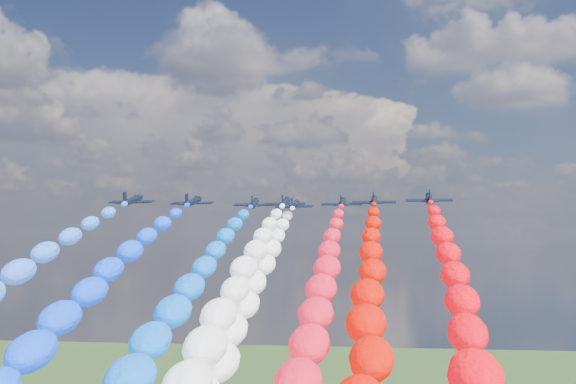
# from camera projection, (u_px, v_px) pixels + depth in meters

# --- Properties ---
(jet_0) EXTENTS (9.81, 13.12, 5.09)m
(jet_0) POSITION_uv_depth(u_px,v_px,m) (133.00, 200.00, 159.33)
(jet_0) COLOR black
(jet_1) EXTENTS (10.05, 13.29, 5.09)m
(jet_1) POSITION_uv_depth(u_px,v_px,m) (193.00, 201.00, 165.66)
(jet_1) COLOR black
(trail_1) EXTENTS (6.34, 123.06, 41.87)m
(trail_1) POSITION_uv_depth(u_px,v_px,m) (74.00, 320.00, 101.68)
(trail_1) COLOR #0B3FFF
(jet_2) EXTENTS (9.97, 13.23, 5.09)m
(jet_2) POSITION_uv_depth(u_px,v_px,m) (254.00, 203.00, 174.92)
(jet_2) COLOR black
(trail_2) EXTENTS (6.34, 123.06, 41.87)m
(trail_2) POSITION_uv_depth(u_px,v_px,m) (181.00, 313.00, 110.95)
(trail_2) COLOR blue
(jet_3) EXTENTS (9.45, 12.86, 5.09)m
(jet_3) POSITION_uv_depth(u_px,v_px,m) (285.00, 202.00, 170.15)
(jet_3) COLOR black
(trail_3) EXTENTS (6.34, 123.06, 41.87)m
(trail_3) POSITION_uv_depth(u_px,v_px,m) (227.00, 317.00, 106.18)
(trail_3) COLOR white
(jet_4) EXTENTS (9.71, 13.05, 5.09)m
(jet_4) POSITION_uv_depth(u_px,v_px,m) (295.00, 205.00, 185.39)
(jet_4) COLOR black
(trail_4) EXTENTS (6.34, 123.06, 41.87)m
(trail_4) POSITION_uv_depth(u_px,v_px,m) (249.00, 306.00, 121.42)
(trail_4) COLOR white
(jet_5) EXTENTS (9.48, 12.88, 5.09)m
(jet_5) POSITION_uv_depth(u_px,v_px,m) (342.00, 203.00, 171.30)
(jet_5) COLOR black
(trail_5) EXTENTS (6.34, 123.06, 41.87)m
(trail_5) POSITION_uv_depth(u_px,v_px,m) (319.00, 316.00, 107.33)
(trail_5) COLOR red
(jet_6) EXTENTS (9.52, 12.91, 5.09)m
(jet_6) POSITION_uv_depth(u_px,v_px,m) (374.00, 200.00, 160.49)
(jet_6) COLOR black
(trail_6) EXTENTS (6.34, 123.06, 41.87)m
(trail_6) POSITION_uv_depth(u_px,v_px,m) (369.00, 325.00, 96.52)
(trail_6) COLOR #D10A01
(jet_7) EXTENTS (9.81, 13.12, 5.09)m
(jet_7) POSITION_uv_depth(u_px,v_px,m) (429.00, 198.00, 151.07)
(jet_7) COLOR black
(trail_7) EXTENTS (6.34, 123.06, 41.87)m
(trail_7) POSITION_uv_depth(u_px,v_px,m) (464.00, 335.00, 87.10)
(trail_7) COLOR #F6020E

